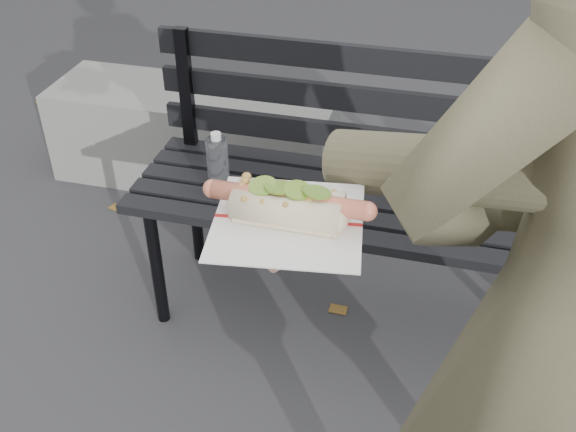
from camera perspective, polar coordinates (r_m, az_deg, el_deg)
name	(u,v)px	position (r m, az deg, el deg)	size (l,w,h in m)	color
park_bench	(380,177)	(2.04, 7.83, 3.31)	(1.50, 0.44, 0.88)	black
concrete_block	(195,135)	(2.95, -7.89, 6.77)	(1.20, 0.40, 0.40)	slate
held_hotdog	(455,186)	(0.88, 13.94, 2.47)	(0.64, 0.32, 0.20)	brown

